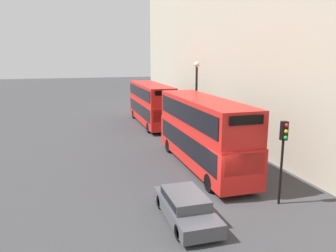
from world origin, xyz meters
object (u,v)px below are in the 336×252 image
(bus_leading, at_px, (203,130))
(car_dark_sedan, at_px, (186,206))
(pedestrian, at_px, (230,150))
(bus_second_in_queue, at_px, (151,102))
(traffic_light, at_px, (283,146))

(bus_leading, distance_m, car_dark_sedan, 7.46)
(bus_leading, xyz_separation_m, pedestrian, (2.33, 0.65, -1.72))
(car_dark_sedan, distance_m, pedestrian, 9.07)
(bus_second_in_queue, relative_size, traffic_light, 2.64)
(pedestrian, bearing_deg, bus_leading, -164.50)
(traffic_light, distance_m, pedestrian, 7.24)
(bus_second_in_queue, distance_m, traffic_light, 20.65)
(car_dark_sedan, bearing_deg, bus_leading, 61.97)
(bus_leading, relative_size, car_dark_sedan, 2.42)
(bus_leading, relative_size, pedestrian, 6.51)
(bus_second_in_queue, relative_size, pedestrian, 6.53)
(traffic_light, height_order, pedestrian, traffic_light)
(car_dark_sedan, bearing_deg, bus_second_in_queue, 80.70)
(bus_second_in_queue, distance_m, car_dark_sedan, 21.11)
(car_dark_sedan, relative_size, traffic_light, 1.09)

